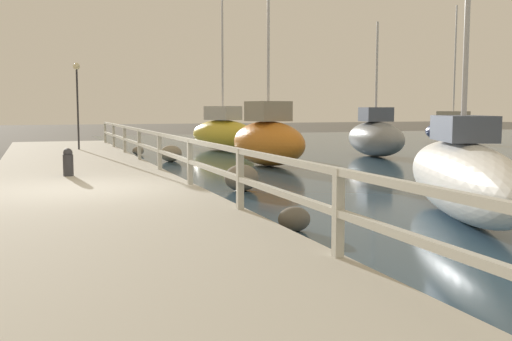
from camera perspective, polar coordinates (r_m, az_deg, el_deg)
ground_plane at (r=12.20m, az=-15.27°, el=-3.08°), size 120.00×120.00×0.00m
dock_walkway at (r=12.17m, az=-15.29°, el=-2.38°), size 4.13×36.00×0.30m
railing at (r=12.40m, az=-6.32°, el=1.67°), size 0.10×32.50×0.95m
boulder_mid_strip at (r=9.15m, az=3.66°, el=-4.65°), size 0.50×0.45×0.38m
boulder_upstream at (r=24.46m, az=-11.17°, el=1.86°), size 0.46×0.42×0.35m
boulder_water_edge at (r=21.22m, az=-8.11°, el=1.62°), size 0.77×0.69×0.58m
boulder_near_dock at (r=13.55m, az=-1.38°, el=-0.70°), size 0.80×0.72×0.60m
mooring_bollard at (r=14.57m, az=-17.46°, el=0.77°), size 0.24×0.24×0.65m
dock_lamp at (r=23.87m, az=-16.68°, el=7.68°), size 0.26×0.26×3.28m
sailboat_navy at (r=34.00m, az=18.23°, el=3.72°), size 2.28×3.69×7.28m
sailboat_orange at (r=19.50m, az=1.16°, el=2.94°), size 2.30×3.70×6.70m
sailboat_white at (r=10.72m, az=18.99°, el=-0.49°), size 3.23×5.73×6.80m
sailboat_yellow at (r=26.69m, az=-3.18°, el=3.65°), size 2.71×4.41×6.85m
sailboat_gray at (r=23.72m, az=11.30°, el=3.14°), size 1.96×4.14×5.15m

